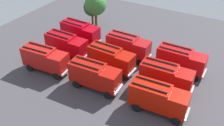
# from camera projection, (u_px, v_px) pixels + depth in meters

# --- Properties ---
(ground_plane) EXTENTS (54.63, 54.63, 0.00)m
(ground_plane) POSITION_uv_depth(u_px,v_px,m) (112.00, 71.00, 38.13)
(ground_plane) COLOR #423F44
(fire_truck_0) EXTENTS (7.37, 3.22, 3.88)m
(fire_truck_0) POSITION_uv_depth(u_px,v_px,m) (45.00, 59.00, 36.96)
(fire_truck_0) COLOR #B11512
(fire_truck_0) RESTS_ON ground
(fire_truck_1) EXTENTS (7.31, 3.03, 3.88)m
(fire_truck_1) POSITION_uv_depth(u_px,v_px,m) (94.00, 75.00, 33.66)
(fire_truck_1) COLOR #AB120A
(fire_truck_1) RESTS_ON ground
(fire_truck_2) EXTENTS (7.32, 3.07, 3.88)m
(fire_truck_2) POSITION_uv_depth(u_px,v_px,m) (158.00, 98.00, 29.94)
(fire_truck_2) COLOR #BA1305
(fire_truck_2) RESTS_ON ground
(fire_truck_3) EXTENTS (7.21, 2.78, 3.88)m
(fire_truck_3) POSITION_uv_depth(u_px,v_px,m) (66.00, 44.00, 40.40)
(fire_truck_3) COLOR #A9060E
(fire_truck_3) RESTS_ON ground
(fire_truck_4) EXTENTS (7.28, 2.94, 3.88)m
(fire_truck_4) POSITION_uv_depth(u_px,v_px,m) (111.00, 58.00, 37.05)
(fire_truck_4) COLOR #AA1106
(fire_truck_4) RESTS_ON ground
(fire_truck_5) EXTENTS (7.30, 3.00, 3.88)m
(fire_truck_5) POSITION_uv_depth(u_px,v_px,m) (166.00, 76.00, 33.44)
(fire_truck_5) COLOR #A80E09
(fire_truck_5) RESTS_ON ground
(fire_truck_6) EXTENTS (7.26, 2.90, 3.88)m
(fire_truck_6) POSITION_uv_depth(u_px,v_px,m) (80.00, 32.00, 44.07)
(fire_truck_6) COLOR #AF0312
(fire_truck_6) RESTS_ON ground
(fire_truck_7) EXTENTS (7.22, 2.79, 3.88)m
(fire_truck_7) POSITION_uv_depth(u_px,v_px,m) (128.00, 46.00, 40.05)
(fire_truck_7) COLOR #AA1215
(fire_truck_7) RESTS_ON ground
(fire_truck_8) EXTENTS (7.20, 2.75, 3.88)m
(fire_truck_8) POSITION_uv_depth(u_px,v_px,m) (181.00, 60.00, 36.74)
(fire_truck_8) COLOR #B80C0E
(fire_truck_8) RESTS_ON ground
(firefighter_0) EXTENTS (0.43, 0.48, 1.65)m
(firefighter_0) POSITION_uv_depth(u_px,v_px,m) (75.00, 28.00, 47.94)
(firefighter_0) COLOR black
(firefighter_0) RESTS_ON ground
(firefighter_1) EXTENTS (0.44, 0.48, 1.66)m
(firefighter_1) POSITION_uv_depth(u_px,v_px,m) (142.00, 50.00, 41.40)
(firefighter_1) COLOR black
(firefighter_1) RESTS_ON ground
(firefighter_2) EXTENTS (0.47, 0.46, 1.77)m
(firefighter_2) POSITION_uv_depth(u_px,v_px,m) (51.00, 56.00, 39.69)
(firefighter_2) COLOR black
(firefighter_2) RESTS_ON ground
(firefighter_3) EXTENTS (0.48, 0.45, 1.68)m
(firefighter_3) POSITION_uv_depth(u_px,v_px,m) (150.00, 48.00, 41.95)
(firefighter_3) COLOR black
(firefighter_3) RESTS_ON ground
(firefighter_4) EXTENTS (0.44, 0.28, 1.70)m
(firefighter_4) POSITION_uv_depth(u_px,v_px,m) (141.00, 46.00, 42.32)
(firefighter_4) COLOR black
(firefighter_4) RESTS_ON ground
(tree_0) EXTENTS (3.39, 3.39, 5.26)m
(tree_0) POSITION_uv_depth(u_px,v_px,m) (92.00, 8.00, 49.62)
(tree_0) COLOR brown
(tree_0) RESTS_ON ground
(tree_1) EXTENTS (4.23, 4.23, 6.55)m
(tree_1) POSITION_uv_depth(u_px,v_px,m) (95.00, 5.00, 48.59)
(tree_1) COLOR brown
(tree_1) RESTS_ON ground
(traffic_cone_0) EXTENTS (0.46, 0.46, 0.66)m
(traffic_cone_0) POSITION_uv_depth(u_px,v_px,m) (145.00, 48.00, 42.88)
(traffic_cone_0) COLOR #F2600C
(traffic_cone_0) RESTS_ON ground
(traffic_cone_1) EXTENTS (0.49, 0.49, 0.70)m
(traffic_cone_1) POSITION_uv_depth(u_px,v_px,m) (121.00, 61.00, 39.65)
(traffic_cone_1) COLOR #F2600C
(traffic_cone_1) RESTS_ON ground
(traffic_cone_2) EXTENTS (0.42, 0.42, 0.61)m
(traffic_cone_2) POSITION_uv_depth(u_px,v_px,m) (87.00, 34.00, 47.44)
(traffic_cone_2) COLOR #F2600C
(traffic_cone_2) RESTS_ON ground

